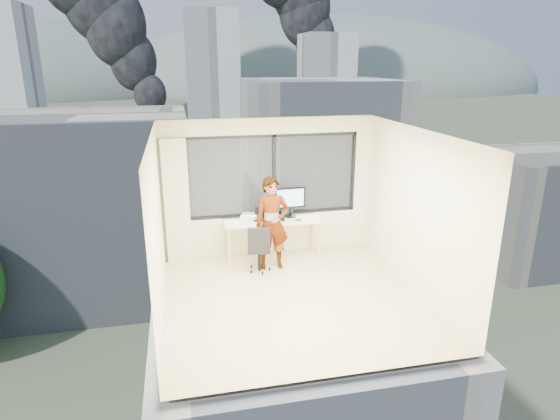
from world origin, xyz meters
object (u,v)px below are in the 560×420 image
object	(u,v)px
chair	(259,247)
laptop	(262,215)
desk	(273,239)
person	(272,224)
game_console	(250,216)
monitor	(290,202)
handbag	(287,211)

from	to	relation	value
chair	laptop	size ratio (longest dim) A/B	2.76
desk	chair	distance (m)	0.64
desk	person	size ratio (longest dim) A/B	1.08
game_console	laptop	bearing A→B (deg)	-19.43
chair	desk	bearing A→B (deg)	67.64
desk	chair	size ratio (longest dim) A/B	2.03
desk	chair	bearing A→B (deg)	-123.04
monitor	laptop	size ratio (longest dim) A/B	1.80
person	desk	bearing A→B (deg)	78.02
person	game_console	bearing A→B (deg)	115.09
chair	laptop	distance (m)	0.71
game_console	desk	bearing A→B (deg)	-6.36
game_console	laptop	world-z (taller)	laptop
monitor	chair	bearing A→B (deg)	-138.38
laptop	handbag	distance (m)	0.55
person	handbag	size ratio (longest dim) A/B	7.17
handbag	game_console	bearing A→B (deg)	162.94
desk	monitor	bearing A→B (deg)	20.54
game_console	laptop	distance (m)	0.29
chair	monitor	size ratio (longest dim) A/B	1.53
chair	handbag	world-z (taller)	handbag
desk	chair	xyz separation A→B (m)	(-0.35, -0.54, 0.07)
laptop	handbag	world-z (taller)	laptop
game_console	laptop	size ratio (longest dim) A/B	0.95
desk	person	xyz separation A→B (m)	(-0.10, -0.44, 0.46)
game_console	handbag	bearing A→B (deg)	21.72
laptop	game_console	bearing A→B (deg)	155.48
handbag	chair	bearing A→B (deg)	-149.04
desk	laptop	bearing A→B (deg)	171.18
desk	game_console	xyz separation A→B (m)	(-0.40, 0.21, 0.41)
monitor	laptop	world-z (taller)	monitor
game_console	handbag	world-z (taller)	handbag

